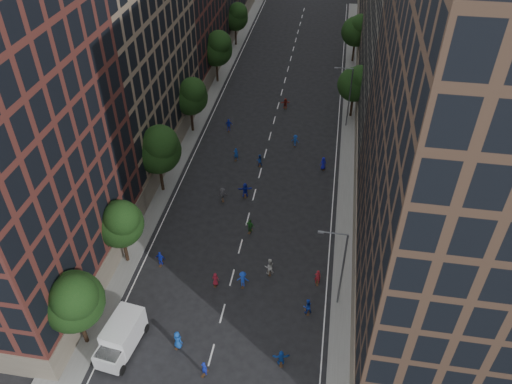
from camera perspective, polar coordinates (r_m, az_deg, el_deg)
ground at (r=71.13m, az=1.56°, el=6.21°), size 240.00×240.00×0.00m
sidewalk_left at (r=79.60m, az=-6.36°, el=9.84°), size 4.00×105.00×0.15m
sidewalk_right at (r=77.17m, az=11.32°, el=8.30°), size 4.00×105.00×0.15m
bldg_left_b at (r=64.37m, az=-16.74°, el=17.94°), size 14.00×26.00×34.00m
bldg_right_a at (r=41.46m, az=23.70°, el=6.09°), size 14.00×30.00×36.00m
bldg_right_b at (r=68.00m, az=19.26°, el=18.07°), size 14.00×28.00×33.00m
tree_left_0 at (r=44.05m, az=-20.14°, el=-11.54°), size 5.20×5.20×8.83m
tree_left_1 at (r=50.35m, az=-15.27°, el=-3.36°), size 4.80×4.80×8.21m
tree_left_2 at (r=58.52m, az=-11.12°, el=4.95°), size 5.60×5.60×9.45m
tree_left_3 at (r=70.20m, az=-7.48°, el=10.90°), size 5.00×5.00×8.58m
tree_left_4 at (r=84.04m, az=-4.50°, el=16.12°), size 5.40×5.40×9.08m
tree_left_5 at (r=98.80m, az=-2.30°, el=19.44°), size 4.80×4.80×8.33m
tree_right_a at (r=74.87m, az=11.38°, el=12.15°), size 5.00×5.00×8.39m
tree_right_b at (r=93.16m, az=11.52°, el=17.71°), size 5.20×5.20×8.83m
streetlamp_near at (r=45.67m, az=9.63°, el=-8.29°), size 2.64×0.22×9.06m
streetlamp_far at (r=72.49m, az=10.50°, el=10.93°), size 2.64×0.22×9.06m
cargo_van at (r=46.27m, az=-15.17°, el=-15.71°), size 3.20×5.67×2.87m
skater_0 at (r=45.78m, az=-8.95°, el=-16.38°), size 1.11×0.95×1.93m
skater_1 at (r=44.16m, az=-5.93°, el=-19.43°), size 0.68×0.57×1.60m
skater_2 at (r=47.80m, az=5.88°, el=-12.89°), size 1.03×0.93×1.73m
skater_3 at (r=49.62m, az=-1.51°, el=-9.96°), size 1.23×0.76×1.85m
skater_4 at (r=52.50m, az=-10.87°, el=-7.50°), size 1.04×0.48×1.73m
skater_5 at (r=44.53m, az=2.88°, el=-18.42°), size 1.55×0.75×1.60m
skater_6 at (r=50.00m, az=-4.66°, el=-9.93°), size 0.76×0.52×1.50m
skater_7 at (r=50.24m, az=7.05°, el=-9.64°), size 0.68×0.50×1.74m
skater_8 at (r=50.67m, az=1.52°, el=-8.55°), size 1.13×0.99×1.95m
skater_9 at (r=59.42m, az=-3.85°, el=-0.30°), size 1.26×0.95×1.74m
skater_10 at (r=55.08m, az=-0.68°, el=-3.93°), size 1.10×0.69×1.75m
skater_11 at (r=59.83m, az=-1.25°, el=0.19°), size 1.83×0.98×1.88m
skater_12 at (r=64.93m, az=7.68°, el=3.22°), size 0.99×0.83×1.73m
skater_13 at (r=66.13m, az=-2.29°, el=4.33°), size 0.71×0.53×1.78m
skater_14 at (r=65.08m, az=0.39°, el=3.63°), size 0.92×0.80×1.60m
skater_15 at (r=69.12m, az=4.50°, el=5.86°), size 1.18×0.82×1.67m
skater_16 at (r=72.26m, az=-3.13°, el=7.61°), size 1.18×0.70×1.89m
skater_17 at (r=78.18m, az=3.38°, el=10.06°), size 1.57×0.90×1.61m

